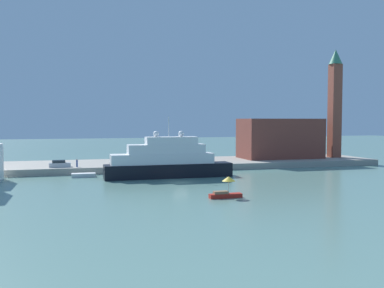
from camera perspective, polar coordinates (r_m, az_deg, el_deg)
ground at (r=77.88m, az=-1.50°, el=-5.14°), size 400.00×400.00×0.00m
quay_dock at (r=102.93m, az=-4.98°, el=-2.73°), size 110.00×19.79×1.41m
large_yacht at (r=84.44m, az=-3.35°, el=-2.31°), size 25.14×4.38×11.99m
small_motorboat at (r=62.69m, az=4.55°, el=-5.99°), size 4.82×1.94×3.11m
work_barge at (r=88.04m, az=-14.21°, el=-4.03°), size 4.63×2.00×0.76m
harbor_building at (r=114.35m, az=11.60°, el=0.74°), size 20.57×10.47×10.27m
bell_tower at (r=120.66m, az=18.44°, el=5.62°), size 3.48×3.48×28.58m
parked_car at (r=94.58m, az=-17.16°, el=-2.56°), size 4.38×1.71×1.49m
person_figure at (r=93.69m, az=-15.03°, el=-2.48°), size 0.36×0.36×1.73m
mooring_bollard at (r=94.35m, az=-5.17°, el=-2.59°), size 0.49×0.49×0.80m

